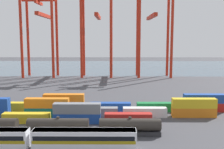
% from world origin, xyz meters
% --- Properties ---
extents(ground_plane, '(420.00, 420.00, 0.00)m').
position_xyz_m(ground_plane, '(0.00, 40.00, 0.00)').
color(ground_plane, '#424247').
extents(harbour_water, '(400.00, 110.00, 0.01)m').
position_xyz_m(harbour_water, '(0.00, 140.80, 0.00)').
color(harbour_water, '#475B6B').
rests_on(harbour_water, ground_plane).
extents(passenger_train, '(41.65, 3.14, 3.90)m').
position_xyz_m(passenger_train, '(-7.19, -18.50, 2.14)').
color(passenger_train, silver).
rests_on(passenger_train, ground_plane).
extents(freight_tank_row, '(46.03, 2.76, 4.22)m').
position_xyz_m(freight_tank_row, '(-3.31, -10.76, 1.97)').
color(freight_tank_row, '#232326').
rests_on(freight_tank_row, ground_plane).
extents(shipping_container_1, '(12.10, 2.44, 2.60)m').
position_xyz_m(shipping_container_1, '(-13.32, -1.86, 1.30)').
color(shipping_container_1, gold).
rests_on(shipping_container_1, ground_plane).
extents(shipping_container_2, '(12.10, 2.44, 2.60)m').
position_xyz_m(shipping_container_2, '(-0.21, -1.86, 1.30)').
color(shipping_container_2, '#1C4299').
rests_on(shipping_container_2, ground_plane).
extents(shipping_container_3, '(12.10, 2.44, 2.60)m').
position_xyz_m(shipping_container_3, '(-0.21, -1.86, 3.90)').
color(shipping_container_3, slate).
rests_on(shipping_container_3, shipping_container_2).
extents(shipping_container_4, '(12.10, 2.44, 2.60)m').
position_xyz_m(shipping_container_4, '(12.90, -1.86, 1.30)').
color(shipping_container_4, '#AD211C').
rests_on(shipping_container_4, ground_plane).
extents(shipping_container_8, '(12.10, 2.44, 2.60)m').
position_xyz_m(shipping_container_8, '(-9.38, 3.99, 1.30)').
color(shipping_container_8, '#146066').
rests_on(shipping_container_8, ground_plane).
extents(shipping_container_9, '(12.10, 2.44, 2.60)m').
position_xyz_m(shipping_container_9, '(-9.38, 3.99, 3.90)').
color(shipping_container_9, orange).
rests_on(shipping_container_9, shipping_container_8).
extents(shipping_container_10, '(12.10, 2.44, 2.60)m').
position_xyz_m(shipping_container_10, '(4.23, 3.99, 1.30)').
color(shipping_container_10, slate).
rests_on(shipping_container_10, ground_plane).
extents(shipping_container_11, '(12.10, 2.44, 2.60)m').
position_xyz_m(shipping_container_11, '(17.84, 3.99, 1.30)').
color(shipping_container_11, silver).
rests_on(shipping_container_11, ground_plane).
extents(shipping_container_12, '(12.10, 2.44, 2.60)m').
position_xyz_m(shipping_container_12, '(31.45, 3.99, 1.30)').
color(shipping_container_12, orange).
rests_on(shipping_container_12, ground_plane).
extents(shipping_container_13, '(12.10, 2.44, 2.60)m').
position_xyz_m(shipping_container_13, '(31.45, 3.99, 3.90)').
color(shipping_container_13, gold).
rests_on(shipping_container_13, shipping_container_12).
extents(shipping_container_16, '(12.10, 2.44, 2.60)m').
position_xyz_m(shipping_container_16, '(-19.73, 9.84, 1.30)').
color(shipping_container_16, gold).
rests_on(shipping_container_16, ground_plane).
extents(shipping_container_17, '(12.10, 2.44, 2.60)m').
position_xyz_m(shipping_container_17, '(-5.76, 9.84, 1.30)').
color(shipping_container_17, '#1C4299').
rests_on(shipping_container_17, ground_plane).
extents(shipping_container_18, '(12.10, 2.44, 2.60)m').
position_xyz_m(shipping_container_18, '(-5.76, 9.84, 3.90)').
color(shipping_container_18, orange).
rests_on(shipping_container_18, shipping_container_17).
extents(shipping_container_19, '(12.10, 2.44, 2.60)m').
position_xyz_m(shipping_container_19, '(8.20, 9.84, 1.30)').
color(shipping_container_19, '#1C4299').
rests_on(shipping_container_19, ground_plane).
extents(shipping_container_20, '(12.10, 2.44, 2.60)m').
position_xyz_m(shipping_container_20, '(22.17, 9.84, 1.30)').
color(shipping_container_20, '#197538').
rests_on(shipping_container_20, ground_plane).
extents(shipping_container_21, '(12.10, 2.44, 2.60)m').
position_xyz_m(shipping_container_21, '(36.13, 9.84, 1.30)').
color(shipping_container_21, '#AD211C').
rests_on(shipping_container_21, ground_plane).
extents(shipping_container_22, '(12.10, 2.44, 2.60)m').
position_xyz_m(shipping_container_22, '(36.13, 9.84, 3.90)').
color(shipping_container_22, '#1C4299').
rests_on(shipping_container_22, shipping_container_21).
extents(gantry_crane_west, '(18.67, 36.47, 47.01)m').
position_xyz_m(gantry_crane_west, '(-32.78, 88.09, 28.90)').
color(gantry_crane_west, red).
rests_on(gantry_crane_west, ground_plane).
extents(gantry_crane_central, '(17.80, 34.35, 50.63)m').
position_xyz_m(gantry_crane_central, '(-0.44, 87.70, 30.10)').
color(gantry_crane_central, red).
rests_on(gantry_crane_central, ground_plane).
extents(gantry_crane_east, '(19.35, 35.73, 50.47)m').
position_xyz_m(gantry_crane_east, '(31.89, 87.88, 30.13)').
color(gantry_crane_east, red).
rests_on(gantry_crane_east, ground_plane).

